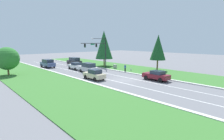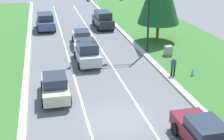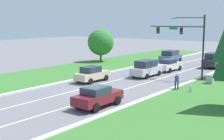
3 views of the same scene
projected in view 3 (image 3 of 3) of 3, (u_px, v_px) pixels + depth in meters
name	position (u px, v px, depth m)	size (l,w,h in m)	color
ground_plane	(93.00, 92.00, 30.37)	(160.00, 160.00, 0.00)	slate
curb_strip_right	(143.00, 100.00, 27.00)	(0.50, 90.00, 0.15)	beige
curb_strip_left	(53.00, 84.00, 33.71)	(0.50, 90.00, 0.15)	beige
grass_verge_right	(201.00, 111.00, 23.88)	(10.00, 90.00, 0.08)	#38702D
grass_verge_left	(23.00, 79.00, 36.84)	(10.00, 90.00, 0.08)	#38702D
lane_stripe_inner_left	(80.00, 89.00, 31.44)	(0.14, 81.00, 0.01)	white
lane_stripe_inner_right	(108.00, 94.00, 29.30)	(0.14, 81.00, 0.01)	white
traffic_signal_mast	(187.00, 37.00, 36.82)	(7.05, 0.41, 7.53)	black
champagne_sedan	(92.00, 74.00, 35.38)	(1.98, 4.46, 1.77)	beige
white_sedan	(169.00, 65.00, 42.92)	(2.08, 4.70, 1.66)	white
burgundy_sedan	(98.00, 96.00, 24.97)	(2.08, 4.53, 1.68)	maroon
slate_blue_suv	(171.00, 56.00, 51.10)	(2.40, 4.87, 2.09)	#475684
silver_suv	(146.00, 68.00, 38.61)	(2.09, 4.90, 2.05)	silver
charcoal_suv	(214.00, 60.00, 46.23)	(2.26, 5.10, 2.19)	#28282D
utility_cabinet	(210.00, 80.00, 34.04)	(0.70, 0.60, 1.01)	#9E9E99
pedestrian	(177.00, 81.00, 31.05)	(0.42, 0.29, 1.69)	black
fire_hydrant	(191.00, 89.00, 29.95)	(0.34, 0.20, 0.70)	#B7B7BC
oak_near_left_tree	(101.00, 42.00, 52.27)	(4.39, 4.39, 5.50)	brown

